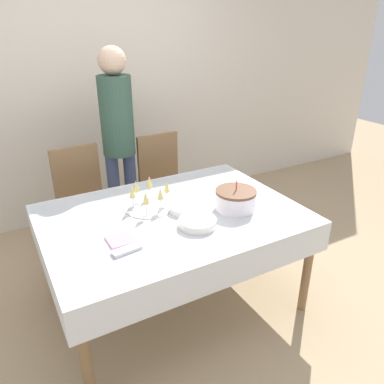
% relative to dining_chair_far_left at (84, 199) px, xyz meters
% --- Properties ---
extents(ground_plane, '(12.00, 12.00, 0.00)m').
position_rel_dining_chair_far_left_xyz_m(ground_plane, '(0.38, -0.93, -0.54)').
color(ground_plane, tan).
extents(wall_back, '(8.00, 0.05, 2.70)m').
position_rel_dining_chair_far_left_xyz_m(wall_back, '(0.38, 0.80, 0.81)').
color(wall_back, silver).
rests_on(wall_back, ground_plane).
extents(dining_table, '(1.69, 1.21, 0.73)m').
position_rel_dining_chair_far_left_xyz_m(dining_table, '(0.38, -0.93, 0.10)').
color(dining_table, white).
rests_on(dining_table, ground_plane).
extents(dining_chair_far_left, '(0.45, 0.45, 0.97)m').
position_rel_dining_chair_far_left_xyz_m(dining_chair_far_left, '(0.00, 0.00, 0.00)').
color(dining_chair_far_left, olive).
rests_on(dining_chair_far_left, ground_plane).
extents(dining_chair_far_right, '(0.43, 0.43, 0.97)m').
position_rel_dining_chair_far_left_xyz_m(dining_chair_far_right, '(0.75, 0.00, 0.00)').
color(dining_chair_far_right, olive).
rests_on(dining_chair_far_right, ground_plane).
extents(birthday_cake, '(0.28, 0.28, 0.21)m').
position_rel_dining_chair_far_left_xyz_m(birthday_cake, '(0.79, -1.07, 0.27)').
color(birthday_cake, white).
rests_on(birthday_cake, dining_table).
extents(champagne_tray, '(0.35, 0.35, 0.18)m').
position_rel_dining_chair_far_left_xyz_m(champagne_tray, '(0.28, -0.77, 0.27)').
color(champagne_tray, silver).
rests_on(champagne_tray, dining_table).
extents(plate_stack_main, '(0.24, 0.24, 0.05)m').
position_rel_dining_chair_far_left_xyz_m(plate_stack_main, '(0.44, -1.16, 0.22)').
color(plate_stack_main, silver).
rests_on(plate_stack_main, dining_table).
extents(plate_stack_dessert, '(0.18, 0.18, 0.04)m').
position_rel_dining_chair_far_left_xyz_m(plate_stack_dessert, '(0.45, -0.94, 0.22)').
color(plate_stack_dessert, white).
rests_on(plate_stack_dessert, dining_table).
extents(cake_knife, '(0.30, 0.02, 0.00)m').
position_rel_dining_chair_far_left_xyz_m(cake_knife, '(0.76, -1.31, 0.20)').
color(cake_knife, silver).
rests_on(cake_knife, dining_table).
extents(fork_pile, '(0.18, 0.08, 0.02)m').
position_rel_dining_chair_far_left_xyz_m(fork_pile, '(-0.05, -1.21, 0.21)').
color(fork_pile, silver).
rests_on(fork_pile, dining_table).
extents(napkin_pile, '(0.15, 0.15, 0.01)m').
position_rel_dining_chair_far_left_xyz_m(napkin_pile, '(-0.04, -1.08, 0.20)').
color(napkin_pile, pink).
rests_on(napkin_pile, dining_table).
extents(person_standing, '(0.28, 0.28, 1.73)m').
position_rel_dining_chair_far_left_xyz_m(person_standing, '(0.39, 0.13, 0.52)').
color(person_standing, '#3F4C72').
rests_on(person_standing, ground_plane).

